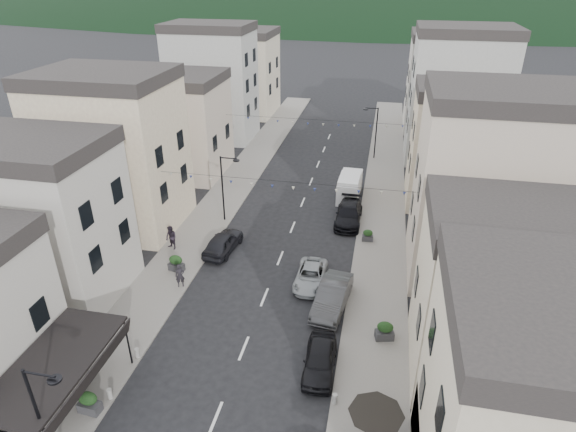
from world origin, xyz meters
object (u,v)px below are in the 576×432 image
(delivery_van, at_px, (350,186))
(pedestrian_b, at_px, (171,238))
(parked_car_b, at_px, (332,296))
(parked_car_e, at_px, (223,242))
(parked_car_d, at_px, (349,214))
(pedestrian_a, at_px, (180,276))
(parked_car_a, at_px, (320,359))
(parked_car_c, at_px, (311,276))

(delivery_van, xyz_separation_m, pedestrian_b, (-12.79, -12.56, -0.05))
(parked_car_b, xyz_separation_m, delivery_van, (-0.40, 17.15, 0.30))
(pedestrian_b, bearing_deg, parked_car_e, 35.34)
(parked_car_b, bearing_deg, parked_car_d, 96.95)
(parked_car_d, xyz_separation_m, parked_car_e, (-9.20, -6.77, 0.01))
(pedestrian_a, height_order, pedestrian_b, pedestrian_b)
(parked_car_a, xyz_separation_m, delivery_van, (-0.40, 22.76, 0.42))
(parked_car_d, bearing_deg, pedestrian_a, -131.26)
(parked_car_a, bearing_deg, pedestrian_a, 149.71)
(parked_car_c, bearing_deg, parked_car_e, 158.20)
(parked_car_d, bearing_deg, parked_car_e, -143.50)
(parked_car_a, distance_m, parked_car_b, 5.61)
(parked_car_d, relative_size, pedestrian_a, 3.10)
(parked_car_c, distance_m, pedestrian_b, 11.62)
(parked_car_c, height_order, pedestrian_b, pedestrian_b)
(parked_car_a, xyz_separation_m, parked_car_d, (0.00, 17.64, 0.05))
(parked_car_b, bearing_deg, parked_car_a, -83.05)
(parked_car_b, bearing_deg, parked_car_e, 157.20)
(parked_car_a, distance_m, pedestrian_a, 11.98)
(parked_car_b, distance_m, pedestrian_b, 13.97)
(parked_car_d, distance_m, parked_car_e, 11.43)
(parked_car_a, relative_size, delivery_van, 0.86)
(parked_car_b, xyz_separation_m, parked_car_c, (-1.80, 2.34, -0.23))
(parked_car_d, relative_size, pedestrian_b, 2.73)
(parked_car_a, relative_size, parked_car_d, 0.80)
(delivery_van, distance_m, pedestrian_b, 17.92)
(pedestrian_a, distance_m, pedestrian_b, 5.25)
(parked_car_c, distance_m, delivery_van, 14.89)
(parked_car_b, relative_size, delivery_van, 1.04)
(pedestrian_b, bearing_deg, parked_car_d, 55.33)
(pedestrian_a, xyz_separation_m, pedestrian_b, (-2.63, 4.55, 0.12))
(parked_car_d, xyz_separation_m, delivery_van, (-0.40, 5.12, 0.37))
(parked_car_a, xyz_separation_m, parked_car_e, (-9.20, 10.86, 0.06))
(pedestrian_b, bearing_deg, pedestrian_a, -34.08)
(parked_car_e, bearing_deg, delivery_van, -120.36)
(parked_car_b, xyz_separation_m, parked_car_e, (-9.20, 5.26, -0.06))
(parked_car_b, relative_size, parked_car_e, 1.12)
(delivery_van, bearing_deg, parked_car_d, -83.45)
(parked_car_a, relative_size, parked_car_e, 0.92)
(parked_car_e, relative_size, pedestrian_a, 2.68)
(parked_car_e, bearing_deg, pedestrian_a, 81.45)
(parked_car_d, bearing_deg, delivery_van, 94.63)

